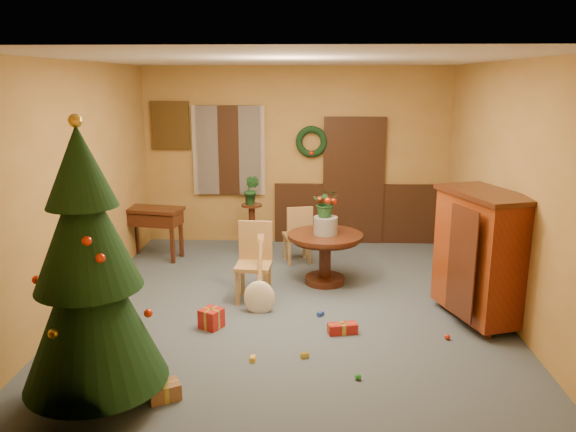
{
  "coord_description": "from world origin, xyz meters",
  "views": [
    {
      "loc": [
        0.23,
        -6.44,
        2.69
      ],
      "look_at": [
        -0.04,
        0.4,
        1.01
      ],
      "focal_mm": 35.0,
      "sensor_mm": 36.0,
      "label": 1
    }
  ],
  "objects_px": {
    "christmas_tree": "(89,274)",
    "sideboard": "(481,253)",
    "dining_table": "(325,249)",
    "writing_desk": "(153,220)",
    "chair_near": "(254,259)"
  },
  "relations": [
    {
      "from": "christmas_tree",
      "to": "sideboard",
      "type": "xyz_separation_m",
      "value": [
        3.7,
        1.84,
        -0.35
      ]
    },
    {
      "from": "dining_table",
      "to": "writing_desk",
      "type": "distance_m",
      "value": 2.78
    },
    {
      "from": "dining_table",
      "to": "writing_desk",
      "type": "xyz_separation_m",
      "value": [
        -2.59,
        0.98,
        0.12
      ]
    },
    {
      "from": "chair_near",
      "to": "christmas_tree",
      "type": "distance_m",
      "value": 2.7
    },
    {
      "from": "dining_table",
      "to": "christmas_tree",
      "type": "xyz_separation_m",
      "value": [
        -1.99,
        -2.97,
        0.67
      ]
    },
    {
      "from": "chair_near",
      "to": "christmas_tree",
      "type": "bearing_deg",
      "value": -114.67
    },
    {
      "from": "christmas_tree",
      "to": "chair_near",
      "type": "bearing_deg",
      "value": 65.33
    },
    {
      "from": "chair_near",
      "to": "writing_desk",
      "type": "relative_size",
      "value": 1.02
    },
    {
      "from": "chair_near",
      "to": "sideboard",
      "type": "relative_size",
      "value": 0.65
    },
    {
      "from": "writing_desk",
      "to": "sideboard",
      "type": "xyz_separation_m",
      "value": [
        4.3,
        -2.11,
        0.2
      ]
    },
    {
      "from": "sideboard",
      "to": "dining_table",
      "type": "bearing_deg",
      "value": 146.53
    },
    {
      "from": "chair_near",
      "to": "christmas_tree",
      "type": "height_order",
      "value": "christmas_tree"
    },
    {
      "from": "dining_table",
      "to": "chair_near",
      "type": "bearing_deg",
      "value": -146.89
    },
    {
      "from": "dining_table",
      "to": "chair_near",
      "type": "height_order",
      "value": "chair_near"
    },
    {
      "from": "writing_desk",
      "to": "chair_near",
      "type": "bearing_deg",
      "value": -42.59
    }
  ]
}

